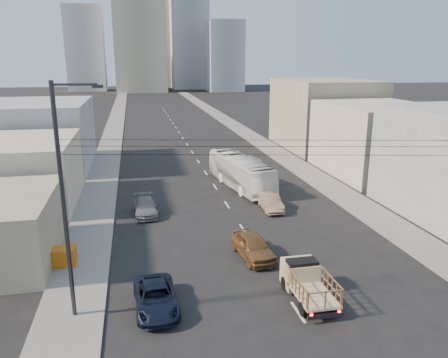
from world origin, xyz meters
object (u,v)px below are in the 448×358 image
object	(u,v)px
sedan_brown	(253,246)
crate_stack	(61,256)
navy_pickup	(156,298)
flatbed_pickup	(307,280)
sedan_grey	(145,207)
city_bus	(241,171)
sedan_tan	(270,202)
streetlamp_left	(65,198)

from	to	relation	value
sedan_brown	crate_stack	distance (m)	12.48
navy_pickup	crate_stack	xyz separation A→B (m)	(-5.68, 6.23, 0.03)
flatbed_pickup	sedan_grey	xyz separation A→B (m)	(-8.37, 15.70, -0.42)
city_bus	sedan_brown	size ratio (longest dim) A/B	2.52
city_bus	sedan_brown	xyz separation A→B (m)	(-3.18, -16.50, -0.85)
navy_pickup	crate_stack	bearing A→B (deg)	129.75
navy_pickup	city_bus	distance (m)	23.78
crate_stack	flatbed_pickup	bearing A→B (deg)	-26.08
flatbed_pickup	crate_stack	size ratio (longest dim) A/B	2.45
sedan_tan	sedan_brown	bearing A→B (deg)	-112.46
sedan_brown	crate_stack	size ratio (longest dim) A/B	2.61
streetlamp_left	sedan_brown	bearing A→B (deg)	24.61
city_bus	streetlamp_left	xyz separation A→B (m)	(-14.00, -21.45, 4.78)
flatbed_pickup	navy_pickup	distance (m)	8.33
navy_pickup	sedan_tan	distance (m)	17.79
sedan_grey	crate_stack	bearing A→B (deg)	-124.72
sedan_tan	streetlamp_left	distance (m)	21.22
city_bus	sedan_grey	distance (m)	11.96
sedan_tan	streetlamp_left	size ratio (longest dim) A/B	0.36
sedan_brown	streetlamp_left	xyz separation A→B (m)	(-10.82, -4.96, 5.64)
navy_pickup	streetlamp_left	xyz separation A→B (m)	(-4.08, 0.13, 5.78)
sedan_grey	sedan_brown	bearing A→B (deg)	-58.10
sedan_brown	flatbed_pickup	bearing A→B (deg)	-81.83
navy_pickup	city_bus	size ratio (longest dim) A/B	0.40
sedan_tan	streetlamp_left	xyz separation A→B (m)	(-14.89, -13.99, 5.73)
city_bus	sedan_brown	world-z (taller)	city_bus
flatbed_pickup	city_bus	size ratio (longest dim) A/B	0.37
city_bus	crate_stack	bearing A→B (deg)	-144.98
navy_pickup	streetlamp_left	size ratio (longest dim) A/B	0.40
flatbed_pickup	crate_stack	distance (m)	15.57
sedan_tan	crate_stack	distance (m)	18.29
city_bus	sedan_tan	distance (m)	7.57
sedan_brown	streetlamp_left	bearing A→B (deg)	-162.48
sedan_brown	crate_stack	xyz separation A→B (m)	(-12.42, 1.15, -0.11)
city_bus	sedan_tan	xyz separation A→B (m)	(0.89, -7.46, -0.95)
sedan_brown	navy_pickup	bearing A→B (deg)	-150.06
navy_pickup	sedan_grey	world-z (taller)	sedan_grey
flatbed_pickup	streetlamp_left	bearing A→B (deg)	176.58
flatbed_pickup	sedan_grey	size ratio (longest dim) A/B	0.95
navy_pickup	sedan_grey	size ratio (longest dim) A/B	1.03
sedan_grey	streetlamp_left	world-z (taller)	streetlamp_left
sedan_brown	sedan_tan	xyz separation A→B (m)	(4.08, 9.04, -0.09)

